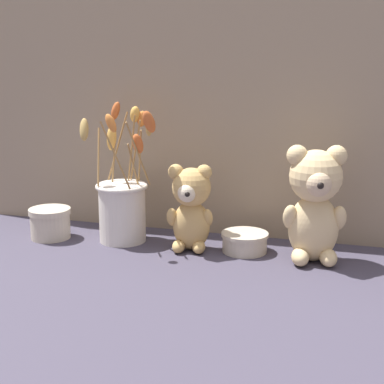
{
  "coord_description": "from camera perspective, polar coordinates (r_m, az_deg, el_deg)",
  "views": [
    {
      "loc": [
        0.38,
        -1.27,
        0.46
      ],
      "look_at": [
        0.0,
        0.02,
        0.14
      ],
      "focal_mm": 55.0,
      "sensor_mm": 36.0,
      "label": 1
    }
  ],
  "objects": [
    {
      "name": "backdrop_wall",
      "position": [
        1.5,
        1.63,
        8.36
      ],
      "size": [
        1.3,
        0.02,
        0.66
      ],
      "color": "gray",
      "rests_on": "ground"
    },
    {
      "name": "flower_vase",
      "position": [
        1.47,
        -6.75,
        -0.97
      ],
      "size": [
        0.21,
        0.18,
        0.34
      ],
      "color": "silver",
      "rests_on": "ground"
    },
    {
      "name": "ground_plane",
      "position": [
        1.41,
        -0.23,
        -5.77
      ],
      "size": [
        4.0,
        4.0,
        0.0
      ],
      "primitive_type": "plane",
      "color": "#3D3847"
    },
    {
      "name": "teddy_bear_medium",
      "position": [
        1.39,
        -0.22,
        -1.36
      ],
      "size": [
        0.12,
        0.1,
        0.21
      ],
      "color": "tan",
      "rests_on": "ground"
    },
    {
      "name": "decorative_tin_tall",
      "position": [
        1.54,
        -13.59,
        -2.95
      ],
      "size": [
        0.11,
        0.11,
        0.08
      ],
      "color": "beige",
      "rests_on": "ground"
    },
    {
      "name": "decorative_tin_short",
      "position": [
        1.4,
        5.13,
        -4.86
      ],
      "size": [
        0.11,
        0.11,
        0.05
      ],
      "color": "beige",
      "rests_on": "ground"
    },
    {
      "name": "teddy_bear_large",
      "position": [
        1.33,
        11.82,
        -0.95
      ],
      "size": [
        0.15,
        0.13,
        0.27
      ],
      "color": "#DBBC84",
      "rests_on": "ground"
    }
  ]
}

